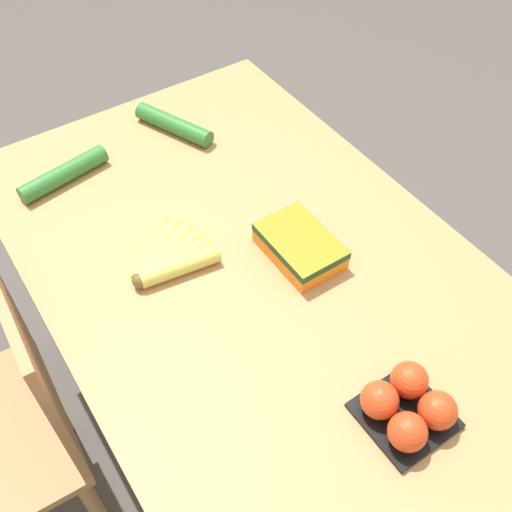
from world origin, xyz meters
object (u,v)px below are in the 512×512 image
at_px(chair, 1,428).
at_px(tomato_pack, 408,407).
at_px(banana_bunch, 167,257).
at_px(cucumber_near, 174,125).
at_px(carrot_bag, 300,245).
at_px(cucumber_far, 64,174).

bearing_deg(chair, tomato_pack, 51.18).
distance_m(banana_bunch, cucumber_near, 0.45).
bearing_deg(cucumber_near, banana_bunch, 149.41).
xyz_separation_m(banana_bunch, cucumber_near, (0.39, -0.23, 0.00)).
bearing_deg(carrot_bag, banana_bunch, 60.97).
height_order(chair, banana_bunch, chair).
bearing_deg(tomato_pack, banana_bunch, 17.92).
relative_size(tomato_pack, cucumber_near, 0.65).
xyz_separation_m(chair, carrot_bag, (-0.15, -0.70, 0.31)).
height_order(chair, cucumber_far, chair).
bearing_deg(carrot_bag, cucumber_far, 33.18).
bearing_deg(cucumber_near, tomato_pack, 176.68).
bearing_deg(banana_bunch, carrot_bag, -119.03).
xyz_separation_m(cucumber_near, cucumber_far, (-0.02, 0.31, 0.00)).
bearing_deg(banana_bunch, chair, 88.93).
xyz_separation_m(banana_bunch, cucumber_far, (0.37, 0.08, 0.00)).
height_order(tomato_pack, cucumber_far, tomato_pack).
xyz_separation_m(chair, tomato_pack, (-0.55, -0.63, 0.32)).
relative_size(chair, cucumber_near, 3.87).
relative_size(banana_bunch, cucumber_near, 0.84).
xyz_separation_m(carrot_bag, cucumber_near, (0.52, 0.02, -0.01)).
height_order(carrot_bag, cucumber_far, carrot_bag).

